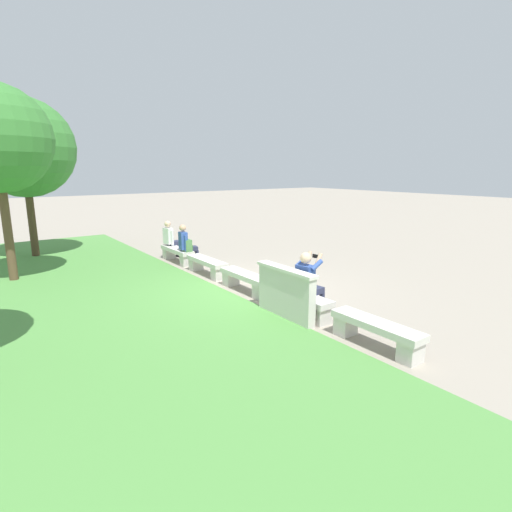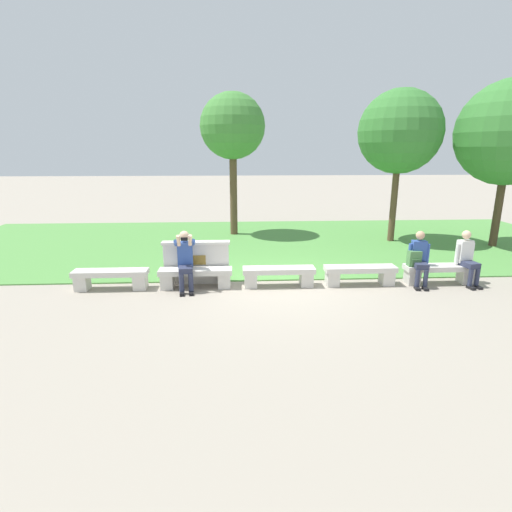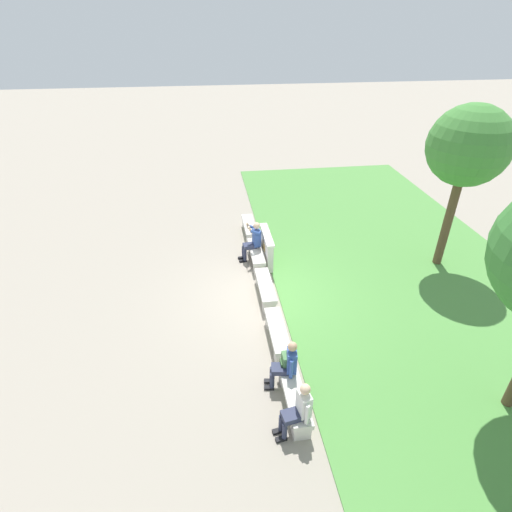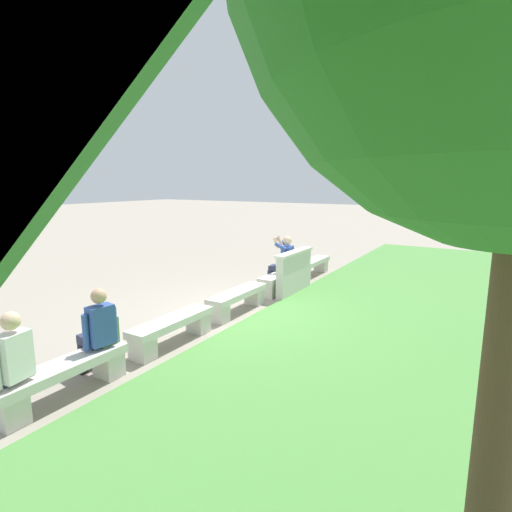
% 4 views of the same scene
% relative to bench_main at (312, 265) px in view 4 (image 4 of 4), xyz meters
% --- Properties ---
extents(ground_plane, '(80.00, 80.00, 0.00)m').
position_rel_bench_main_xyz_m(ground_plane, '(3.80, 0.00, -0.29)').
color(ground_plane, gray).
extents(grass_strip, '(21.25, 8.00, 0.03)m').
position_rel_bench_main_xyz_m(grass_strip, '(3.80, 4.38, -0.28)').
color(grass_strip, '#518E42').
rests_on(grass_strip, ground).
extents(bench_main, '(1.65, 0.40, 0.45)m').
position_rel_bench_main_xyz_m(bench_main, '(0.00, 0.00, 0.00)').
color(bench_main, beige).
rests_on(bench_main, ground).
extents(bench_near, '(1.65, 0.40, 0.45)m').
position_rel_bench_main_xyz_m(bench_near, '(1.90, 0.00, 0.00)').
color(bench_near, beige).
rests_on(bench_near, ground).
extents(bench_mid, '(1.65, 0.40, 0.45)m').
position_rel_bench_main_xyz_m(bench_mid, '(3.80, 0.00, 0.00)').
color(bench_mid, beige).
rests_on(bench_mid, ground).
extents(bench_far, '(1.65, 0.40, 0.45)m').
position_rel_bench_main_xyz_m(bench_far, '(5.70, 0.00, 0.00)').
color(bench_far, beige).
rests_on(bench_far, ground).
extents(bench_end, '(1.65, 0.40, 0.45)m').
position_rel_bench_main_xyz_m(bench_end, '(7.60, 0.00, 0.00)').
color(bench_end, beige).
rests_on(bench_end, ground).
extents(backrest_wall_with_plaque, '(1.57, 0.24, 1.01)m').
position_rel_bench_main_xyz_m(backrest_wall_with_plaque, '(1.90, 0.34, 0.23)').
color(backrest_wall_with_plaque, beige).
rests_on(backrest_wall_with_plaque, ground).
extents(person_photographer, '(0.50, 0.75, 1.32)m').
position_rel_bench_main_xyz_m(person_photographer, '(1.69, -0.08, 0.45)').
color(person_photographer, black).
rests_on(person_photographer, ground).
extents(person_distant, '(0.48, 0.71, 1.26)m').
position_rel_bench_main_xyz_m(person_distant, '(7.04, -0.07, 0.38)').
color(person_distant, black).
rests_on(person_distant, ground).
extents(person_companion, '(0.47, 0.71, 1.26)m').
position_rel_bench_main_xyz_m(person_companion, '(8.17, -0.07, 0.38)').
color(person_companion, black).
rests_on(person_companion, ground).
extents(backpack, '(0.28, 0.24, 0.43)m').
position_rel_bench_main_xyz_m(backpack, '(6.93, -0.04, 0.33)').
color(backpack, '#4C7F47').
rests_on(backpack, bench_end).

